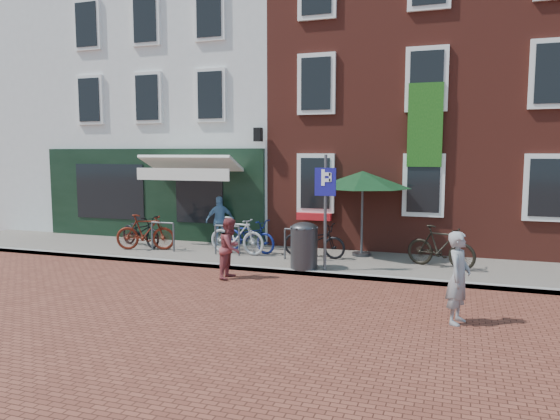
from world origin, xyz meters
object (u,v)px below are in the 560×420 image
(bicycle_1, at_px, (145,232))
(bicycle_5, at_px, (441,247))
(woman, at_px, (458,278))
(bicycle_4, at_px, (314,240))
(bicycle_3, at_px, (237,235))
(bicycle_0, at_px, (141,231))
(litter_bin, at_px, (304,243))
(parking_sign, at_px, (325,198))
(bicycle_2, at_px, (249,236))
(parasol, at_px, (363,176))
(cafe_person, at_px, (220,221))
(boy, at_px, (230,248))

(bicycle_1, height_order, bicycle_5, same)
(woman, bearing_deg, bicycle_4, 56.62)
(bicycle_3, distance_m, bicycle_4, 2.14)
(bicycle_0, relative_size, bicycle_3, 1.03)
(litter_bin, relative_size, woman, 0.76)
(parking_sign, xyz_separation_m, bicycle_0, (-5.97, 1.38, -1.27))
(parking_sign, relative_size, bicycle_2, 1.56)
(bicycle_1, bearing_deg, woman, -129.92)
(parasol, distance_m, cafe_person, 4.57)
(parking_sign, height_order, bicycle_0, parking_sign)
(boy, relative_size, bicycle_0, 0.80)
(cafe_person, bearing_deg, bicycle_0, -12.66)
(litter_bin, bearing_deg, boy, -143.43)
(parasol, height_order, bicycle_3, parasol)
(bicycle_4, bearing_deg, bicycle_1, 103.13)
(litter_bin, relative_size, parasol, 0.46)
(parasol, bearing_deg, cafe_person, 176.24)
(parasol, relative_size, bicycle_3, 1.51)
(woman, height_order, bicycle_4, woman)
(parasol, bearing_deg, bicycle_1, -169.03)
(bicycle_2, bearing_deg, boy, -150.30)
(parasol, distance_m, bicycle_0, 6.73)
(bicycle_1, xyz_separation_m, bicycle_2, (2.93, 0.68, -0.05))
(litter_bin, bearing_deg, bicycle_3, 153.01)
(parasol, xyz_separation_m, bicycle_2, (-3.07, -0.48, -1.69))
(bicycle_2, distance_m, bicycle_5, 5.16)
(parasol, bearing_deg, boy, -128.79)
(parasol, relative_size, bicycle_4, 1.47)
(parasol, bearing_deg, bicycle_3, -165.22)
(boy, height_order, bicycle_4, boy)
(litter_bin, bearing_deg, woman, -38.31)
(parking_sign, xyz_separation_m, parasol, (0.51, 2.07, 0.42))
(bicycle_5, bearing_deg, bicycle_4, 105.65)
(litter_bin, xyz_separation_m, bicycle_4, (-0.13, 1.39, -0.16))
(bicycle_5, bearing_deg, bicycle_0, 108.67)
(boy, relative_size, bicycle_5, 0.82)
(bicycle_4, bearing_deg, bicycle_2, 92.58)
(cafe_person, height_order, bicycle_1, cafe_person)
(litter_bin, height_order, bicycle_3, litter_bin)
(cafe_person, bearing_deg, parking_sign, 110.99)
(woman, xyz_separation_m, bicycle_0, (-8.95, 4.09, -0.22))
(bicycle_0, bearing_deg, cafe_person, -44.57)
(bicycle_0, xyz_separation_m, bicycle_1, (0.47, -0.47, 0.05))
(litter_bin, xyz_separation_m, woman, (3.50, -2.77, 0.07))
(parasol, xyz_separation_m, bicycle_5, (2.07, -0.85, -1.64))
(litter_bin, height_order, cafe_person, cafe_person)
(litter_bin, distance_m, parasol, 2.73)
(boy, bearing_deg, bicycle_1, 61.92)
(bicycle_1, height_order, bicycle_4, bicycle_1)
(bicycle_2, xyz_separation_m, bicycle_5, (5.14, -0.37, 0.05))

